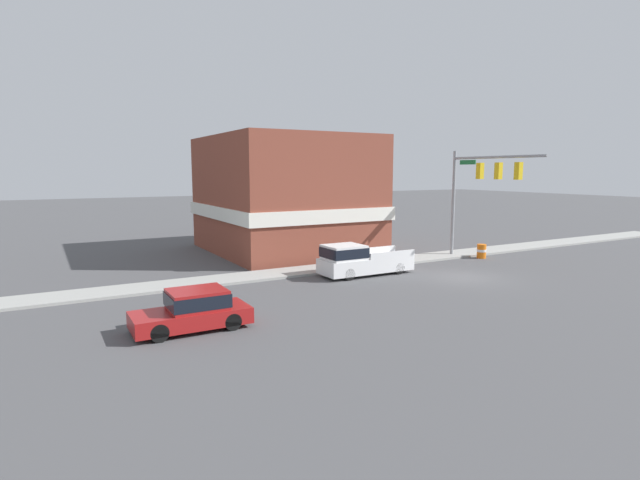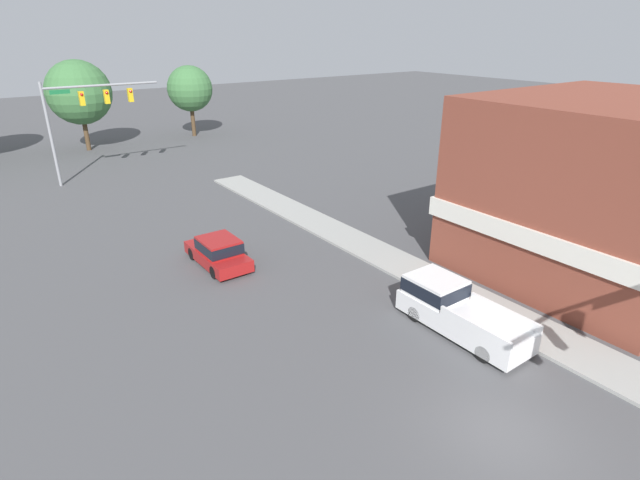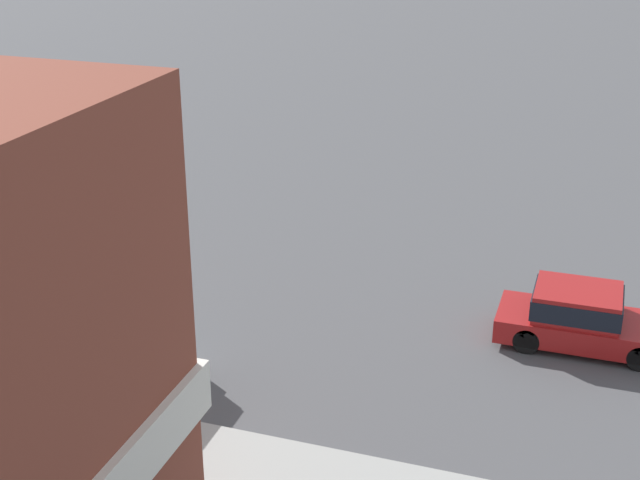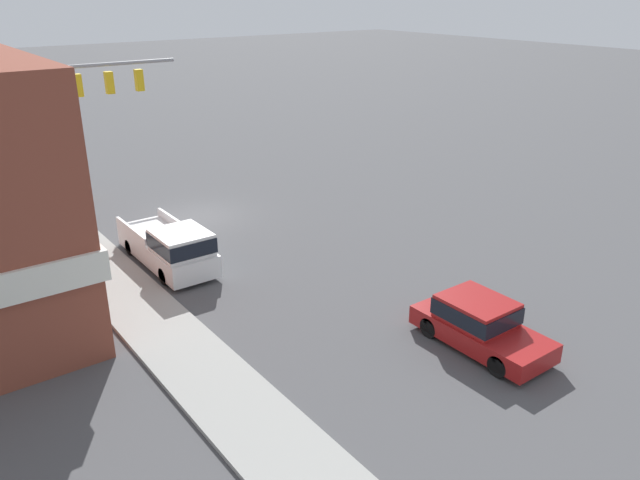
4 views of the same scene
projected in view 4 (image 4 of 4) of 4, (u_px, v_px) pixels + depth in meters
ground_plane at (196, 217)px, 29.99m from camera, size 200.00×200.00×0.00m
sidewalk_curb at (75, 242)px, 26.82m from camera, size 2.40×60.00×0.14m
near_signal_assembly at (82, 97)px, 29.66m from camera, size 7.32×0.49×7.32m
car_lead at (479, 322)px, 19.02m from camera, size 1.89×4.34×1.52m
pickup_truck_parked at (171, 246)px, 24.26m from camera, size 1.96×5.55×1.83m
construction_barrel at (76, 192)px, 31.94m from camera, size 0.63×0.63×0.97m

